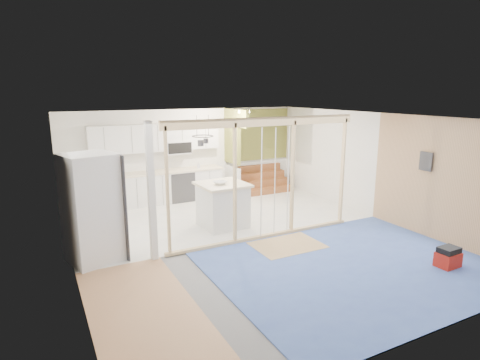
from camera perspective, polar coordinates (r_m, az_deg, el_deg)
room at (r=8.23m, az=1.75°, el=-0.14°), size 7.01×8.01×2.61m
floor_overlays at (r=8.69m, az=1.92°, el=-8.34°), size 7.00×8.00×0.03m
stud_frame at (r=8.04m, az=0.08°, el=1.79°), size 4.66×0.14×2.60m
base_cabinets at (r=10.94m, az=-14.42°, el=-1.79°), size 4.45×2.24×0.93m
upper_cabinets at (r=11.32m, az=-11.53°, el=5.79°), size 3.60×0.41×0.85m
green_partition at (r=12.41m, az=1.76°, el=2.53°), size 2.25×1.51×2.60m
pot_rack at (r=9.66m, az=-5.32°, el=5.91°), size 0.52×0.52×0.72m
sheathing_panel at (r=9.11m, az=27.88°, el=-0.36°), size 0.02×4.00×2.60m
electrical_panel at (r=9.36m, az=24.94°, el=2.42°), size 0.04×0.30×0.40m
ceiling_light at (r=11.34m, az=0.58°, el=9.71°), size 0.32×0.32×0.08m
fridge at (r=7.79m, az=-20.23°, el=-3.85°), size 1.09×1.06×2.03m
island at (r=9.30m, az=-2.49°, el=-3.62°), size 1.11×1.11×1.04m
bowl at (r=9.06m, az=-2.85°, el=-0.40°), size 0.37×0.37×0.07m
soap_bottle_a at (r=11.06m, az=-19.59°, el=1.32°), size 0.12×0.12×0.32m
soap_bottle_b at (r=11.56m, az=-5.91°, el=2.13°), size 0.11×0.11×0.19m
toolbox at (r=8.22m, az=27.48°, el=-9.79°), size 0.41×0.32×0.38m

